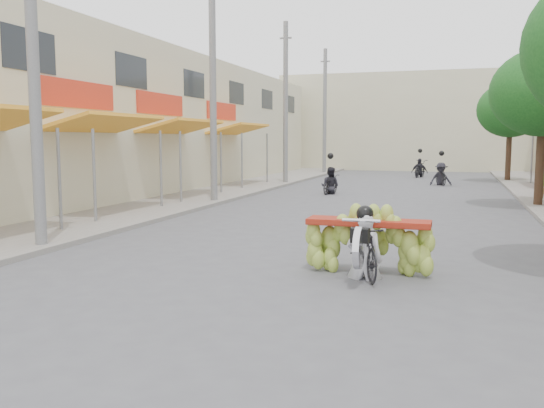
{
  "coord_description": "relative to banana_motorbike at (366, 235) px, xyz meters",
  "views": [
    {
      "loc": [
        2.74,
        -6.76,
        2.29
      ],
      "look_at": [
        -0.45,
        3.24,
        1.1
      ],
      "focal_mm": 38.0,
      "sensor_mm": 36.0,
      "label": 1
    }
  ],
  "objects": [
    {
      "name": "ground",
      "position": [
        -1.36,
        -2.75,
        -0.69
      ],
      "size": [
        120.0,
        120.0,
        0.0
      ],
      "primitive_type": "plane",
      "color": "#525257",
      "rests_on": "ground"
    },
    {
      "name": "sidewalk_left",
      "position": [
        -8.36,
        12.25,
        -0.63
      ],
      "size": [
        4.0,
        60.0,
        0.12
      ],
      "primitive_type": "cube",
      "color": "gray",
      "rests_on": "ground"
    },
    {
      "name": "shophouse_row_left",
      "position": [
        -13.35,
        11.22,
        2.31
      ],
      "size": [
        9.77,
        40.0,
        6.0
      ],
      "color": "beige",
      "rests_on": "ground"
    },
    {
      "name": "far_building",
      "position": [
        -1.36,
        35.25,
        2.81
      ],
      "size": [
        20.0,
        6.0,
        7.0
      ],
      "primitive_type": "cube",
      "color": "beige",
      "rests_on": "ground"
    },
    {
      "name": "utility_pole_near",
      "position": [
        -6.76,
        0.25,
        3.34
      ],
      "size": [
        0.6,
        0.24,
        8.0
      ],
      "color": "slate",
      "rests_on": "ground"
    },
    {
      "name": "utility_pole_mid",
      "position": [
        -6.76,
        9.25,
        3.34
      ],
      "size": [
        0.6,
        0.24,
        8.0
      ],
      "color": "slate",
      "rests_on": "ground"
    },
    {
      "name": "utility_pole_far",
      "position": [
        -6.76,
        18.25,
        3.34
      ],
      "size": [
        0.6,
        0.24,
        8.0
      ],
      "color": "slate",
      "rests_on": "ground"
    },
    {
      "name": "utility_pole_back",
      "position": [
        -6.76,
        27.25,
        3.34
      ],
      "size": [
        0.6,
        0.24,
        8.0
      ],
      "color": "slate",
      "rests_on": "ground"
    },
    {
      "name": "street_tree_mid",
      "position": [
        4.04,
        11.25,
        3.1
      ],
      "size": [
        3.4,
        3.4,
        5.25
      ],
      "color": "#3A2719",
      "rests_on": "ground"
    },
    {
      "name": "street_tree_far",
      "position": [
        4.04,
        23.25,
        3.1
      ],
      "size": [
        3.4,
        3.4,
        5.25
      ],
      "color": "#3A2719",
      "rests_on": "ground"
    },
    {
      "name": "banana_motorbike",
      "position": [
        0.0,
        0.0,
        0.0
      ],
      "size": [
        2.2,
        1.78,
        2.03
      ],
      "color": "black",
      "rests_on": "ground"
    },
    {
      "name": "bg_motorbike_a",
      "position": [
        -3.56,
        13.96,
        0.1
      ],
      "size": [
        0.85,
        1.47,
        1.95
      ],
      "color": "black",
      "rests_on": "ground"
    },
    {
      "name": "bg_motorbike_b",
      "position": [
        0.72,
        19.98,
        0.15
      ],
      "size": [
        1.17,
        1.8,
        1.95
      ],
      "color": "black",
      "rests_on": "ground"
    },
    {
      "name": "bg_motorbike_c",
      "position": [
        -0.64,
        25.81,
        0.08
      ],
      "size": [
        1.06,
        1.9,
        1.95
      ],
      "color": "black",
      "rests_on": "ground"
    }
  ]
}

